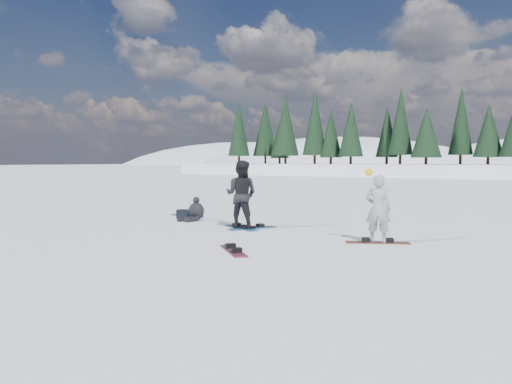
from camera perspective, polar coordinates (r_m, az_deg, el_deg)
ground at (r=12.65m, az=6.99°, el=-5.44°), size 420.00×420.00×0.00m
alpine_backdrop at (r=201.86m, az=26.82°, el=-1.32°), size 412.50×227.00×53.20m
snowboarder_woman at (r=12.27m, az=13.76°, el=-1.84°), size 0.67×0.51×1.80m
snowboarder_man at (r=14.53m, az=-1.70°, el=-0.29°), size 1.10×0.93×1.99m
seated_rider at (r=16.67m, az=-6.95°, el=-2.21°), size 0.65×0.98×0.78m
gear_bag at (r=17.32m, az=-8.23°, el=-2.50°), size 0.51×0.41×0.30m
snowboard_woman at (r=12.37m, az=13.72°, el=-5.64°), size 1.48×0.89×0.03m
snowboard_man at (r=14.63m, az=-1.69°, el=-4.12°), size 1.46×0.93×0.03m
snowboard_loose_a at (r=14.57m, az=-0.46°, el=-4.15°), size 0.92×1.47×0.03m
snowboard_loose_c at (r=17.96m, az=-7.91°, el=-2.72°), size 1.53×0.50×0.03m
snowboard_loose_b at (r=10.96m, az=-2.61°, el=-6.74°), size 1.30×1.22×0.03m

